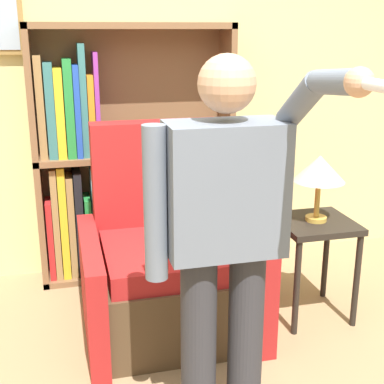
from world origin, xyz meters
name	(u,v)px	position (x,y,z in m)	size (l,w,h in m)	color
wall_back	(151,70)	(-0.01, 2.03, 1.40)	(8.00, 0.11, 2.80)	#DBCC84
bookcase	(107,163)	(-0.35, 1.87, 0.81)	(1.33, 0.28, 1.71)	brown
armchair	(167,267)	(-0.09, 1.12, 0.36)	(0.96, 0.89, 1.16)	#4C3823
person_standing	(225,230)	(-0.03, 0.22, 0.92)	(0.61, 0.78, 1.59)	#2D2D33
side_table	(315,238)	(0.77, 1.01, 0.49)	(0.43, 0.43, 0.61)	black
table_lamp	(319,170)	(0.77, 1.01, 0.91)	(0.30, 0.30, 0.39)	gold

